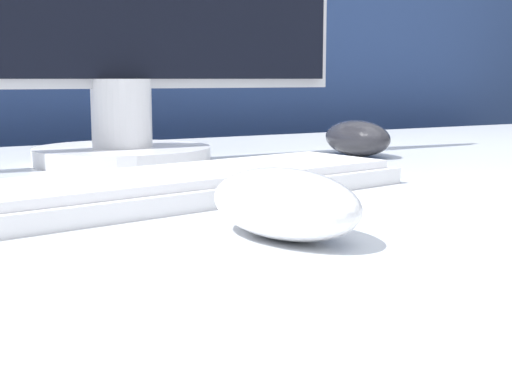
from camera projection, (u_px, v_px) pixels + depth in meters
name	position (u px, v px, depth m)	size (l,w,h in m)	color
partition_panel	(58.00, 244.00, 1.31)	(5.00, 0.03, 1.16)	navy
computer_mouse_near	(284.00, 203.00, 0.47)	(0.09, 0.13, 0.05)	white
keyboard	(192.00, 184.00, 0.64)	(0.44, 0.20, 0.02)	silver
computer_mouse_far	(357.00, 138.00, 0.97)	(0.07, 0.12, 0.05)	#232328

